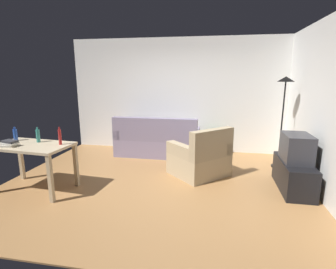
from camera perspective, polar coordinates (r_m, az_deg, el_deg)
ground_plane at (r=4.70m, az=-2.35°, el=-10.35°), size 5.20×4.40×0.02m
wall_rear at (r=6.51m, az=1.89°, el=8.45°), size 5.20×0.10×2.70m
wall_right at (r=4.54m, az=31.51°, el=4.76°), size 0.10×4.40×2.70m
couch at (r=6.15m, az=-2.35°, el=-1.68°), size 1.90×0.84×0.92m
tv_stand at (r=4.80m, az=25.48°, el=-7.93°), size 0.44×1.10×0.48m
tv at (r=4.67m, az=26.05°, el=-2.62°), size 0.41×0.60×0.44m
torchiere_lamp at (r=5.61m, az=23.83°, el=7.36°), size 0.32×0.32×1.81m
desk at (r=4.72m, az=-27.27°, el=-3.23°), size 1.26×0.80×0.76m
potted_plant at (r=6.30m, az=10.29°, el=-1.30°), size 0.36×0.36×0.57m
armchair at (r=4.94m, az=7.09°, el=-5.19°), size 1.23×1.23×0.92m
bottle_blue at (r=5.08m, az=-30.10°, el=-0.04°), size 0.07×0.07×0.23m
bottle_tall at (r=4.78m, az=-26.28°, el=-0.22°), size 0.06×0.06×0.25m
bottle_red at (r=4.48m, az=-22.32°, el=-0.47°), size 0.05×0.05×0.28m
book_stack at (r=4.74m, az=-31.09°, el=-1.64°), size 0.26×0.21×0.09m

